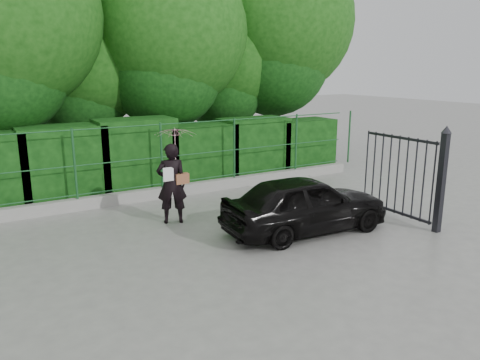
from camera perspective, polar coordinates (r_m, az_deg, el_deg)
ground at (r=9.24m, az=-1.32°, el=-9.06°), size 80.00×80.00×0.00m
kerb at (r=13.10m, az=-10.99°, el=-1.72°), size 14.00×0.25×0.30m
fence at (r=12.94m, az=-10.28°, el=2.90°), size 14.13×0.06×1.80m
hedge at (r=13.80m, az=-13.04°, el=2.51°), size 14.20×1.20×2.14m
trees at (r=16.11m, az=-11.84°, el=17.13°), size 17.10×6.15×8.08m
gate at (r=11.28m, az=21.42°, el=0.53°), size 0.22×2.33×2.36m
woman at (r=10.86m, az=-8.05°, el=2.11°), size 1.01×0.95×2.22m
car at (r=10.36m, az=7.98°, el=-2.88°), size 3.84×1.73×1.28m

